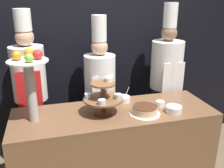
{
  "coord_description": "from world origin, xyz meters",
  "views": [
    {
      "loc": [
        -0.6,
        -1.79,
        1.97
      ],
      "look_at": [
        0.0,
        0.44,
        1.16
      ],
      "focal_mm": 40.0,
      "sensor_mm": 36.0,
      "label": 1
    }
  ],
  "objects_px": {
    "tiered_stand": "(103,96)",
    "chef_center_right": "(166,77)",
    "cup_white": "(160,104)",
    "serving_bowl_near": "(174,109)",
    "serving_bowl_far": "(123,99)",
    "fruit_pedestal": "(30,75)",
    "cake_round": "(145,110)",
    "chef_center_left": "(100,88)",
    "chef_left": "(30,88)"
  },
  "relations": [
    {
      "from": "chef_center_right",
      "to": "serving_bowl_far",
      "type": "bearing_deg",
      "value": -151.07
    },
    {
      "from": "tiered_stand",
      "to": "serving_bowl_near",
      "type": "bearing_deg",
      "value": -13.68
    },
    {
      "from": "serving_bowl_near",
      "to": "chef_center_right",
      "type": "relative_size",
      "value": 0.09
    },
    {
      "from": "cake_round",
      "to": "chef_center_right",
      "type": "height_order",
      "value": "chef_center_right"
    },
    {
      "from": "chef_center_left",
      "to": "chef_center_right",
      "type": "relative_size",
      "value": 0.93
    },
    {
      "from": "chef_left",
      "to": "chef_center_right",
      "type": "height_order",
      "value": "chef_center_right"
    },
    {
      "from": "cup_white",
      "to": "serving_bowl_near",
      "type": "height_order",
      "value": "serving_bowl_near"
    },
    {
      "from": "serving_bowl_near",
      "to": "chef_center_left",
      "type": "distance_m",
      "value": 0.94
    },
    {
      "from": "tiered_stand",
      "to": "chef_center_right",
      "type": "xyz_separation_m",
      "value": [
        0.95,
        0.59,
        -0.07
      ]
    },
    {
      "from": "cake_round",
      "to": "chef_center_left",
      "type": "distance_m",
      "value": 0.76
    },
    {
      "from": "cake_round",
      "to": "serving_bowl_near",
      "type": "xyz_separation_m",
      "value": [
        0.29,
        -0.04,
        -0.01
      ]
    },
    {
      "from": "serving_bowl_near",
      "to": "chef_center_right",
      "type": "xyz_separation_m",
      "value": [
        0.29,
        0.75,
        0.07
      ]
    },
    {
      "from": "fruit_pedestal",
      "to": "serving_bowl_far",
      "type": "distance_m",
      "value": 1.0
    },
    {
      "from": "cake_round",
      "to": "chef_left",
      "type": "distance_m",
      "value": 1.28
    },
    {
      "from": "serving_bowl_near",
      "to": "serving_bowl_far",
      "type": "xyz_separation_m",
      "value": [
        -0.39,
        0.37,
        -0.0
      ]
    },
    {
      "from": "cake_round",
      "to": "chef_center_right",
      "type": "distance_m",
      "value": 0.92
    },
    {
      "from": "cake_round",
      "to": "chef_center_left",
      "type": "xyz_separation_m",
      "value": [
        -0.28,
        0.71,
        0.0
      ]
    },
    {
      "from": "cup_white",
      "to": "tiered_stand",
      "type": "bearing_deg",
      "value": -178.91
    },
    {
      "from": "serving_bowl_near",
      "to": "cup_white",
      "type": "bearing_deg",
      "value": 108.92
    },
    {
      "from": "cake_round",
      "to": "chef_left",
      "type": "relative_size",
      "value": 0.16
    },
    {
      "from": "chef_center_left",
      "to": "fruit_pedestal",
      "type": "bearing_deg",
      "value": -142.62
    },
    {
      "from": "serving_bowl_near",
      "to": "tiered_stand",
      "type": "bearing_deg",
      "value": 166.32
    },
    {
      "from": "tiered_stand",
      "to": "serving_bowl_far",
      "type": "height_order",
      "value": "tiered_stand"
    },
    {
      "from": "chef_center_left",
      "to": "cup_white",
      "type": "bearing_deg",
      "value": -48.85
    },
    {
      "from": "chef_center_left",
      "to": "chef_center_right",
      "type": "height_order",
      "value": "chef_center_right"
    },
    {
      "from": "serving_bowl_far",
      "to": "chef_center_right",
      "type": "relative_size",
      "value": 0.09
    },
    {
      "from": "serving_bowl_far",
      "to": "chef_center_left",
      "type": "height_order",
      "value": "chef_center_left"
    },
    {
      "from": "serving_bowl_near",
      "to": "cake_round",
      "type": "bearing_deg",
      "value": 172.67
    },
    {
      "from": "cake_round",
      "to": "cup_white",
      "type": "xyz_separation_m",
      "value": [
        0.23,
        0.14,
        -0.01
      ]
    },
    {
      "from": "fruit_pedestal",
      "to": "cup_white",
      "type": "distance_m",
      "value": 1.3
    },
    {
      "from": "fruit_pedestal",
      "to": "chef_left",
      "type": "height_order",
      "value": "chef_left"
    },
    {
      "from": "chef_left",
      "to": "chef_center_left",
      "type": "distance_m",
      "value": 0.79
    },
    {
      "from": "serving_bowl_far",
      "to": "chef_left",
      "type": "distance_m",
      "value": 1.03
    },
    {
      "from": "tiered_stand",
      "to": "chef_left",
      "type": "bearing_deg",
      "value": 139.36
    },
    {
      "from": "cake_round",
      "to": "cup_white",
      "type": "distance_m",
      "value": 0.26
    },
    {
      "from": "chef_center_left",
      "to": "serving_bowl_far",
      "type": "bearing_deg",
      "value": -65.63
    },
    {
      "from": "cup_white",
      "to": "serving_bowl_near",
      "type": "distance_m",
      "value": 0.18
    },
    {
      "from": "fruit_pedestal",
      "to": "serving_bowl_near",
      "type": "relative_size",
      "value": 3.88
    },
    {
      "from": "cake_round",
      "to": "cup_white",
      "type": "bearing_deg",
      "value": 30.84
    },
    {
      "from": "serving_bowl_near",
      "to": "chef_left",
      "type": "distance_m",
      "value": 1.54
    },
    {
      "from": "tiered_stand",
      "to": "chef_center_left",
      "type": "relative_size",
      "value": 0.21
    },
    {
      "from": "fruit_pedestal",
      "to": "cake_round",
      "type": "bearing_deg",
      "value": -8.46
    },
    {
      "from": "cake_round",
      "to": "serving_bowl_near",
      "type": "height_order",
      "value": "serving_bowl_near"
    },
    {
      "from": "tiered_stand",
      "to": "cup_white",
      "type": "bearing_deg",
      "value": 1.09
    },
    {
      "from": "fruit_pedestal",
      "to": "serving_bowl_far",
      "type": "relative_size",
      "value": 3.96
    },
    {
      "from": "fruit_pedestal",
      "to": "cup_white",
      "type": "bearing_deg",
      "value": -0.69
    },
    {
      "from": "fruit_pedestal",
      "to": "serving_bowl_far",
      "type": "height_order",
      "value": "fruit_pedestal"
    },
    {
      "from": "chef_left",
      "to": "cup_white",
      "type": "bearing_deg",
      "value": -24.14
    },
    {
      "from": "chef_center_left",
      "to": "chef_center_right",
      "type": "distance_m",
      "value": 0.85
    },
    {
      "from": "fruit_pedestal",
      "to": "chef_center_right",
      "type": "distance_m",
      "value": 1.71
    }
  ]
}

